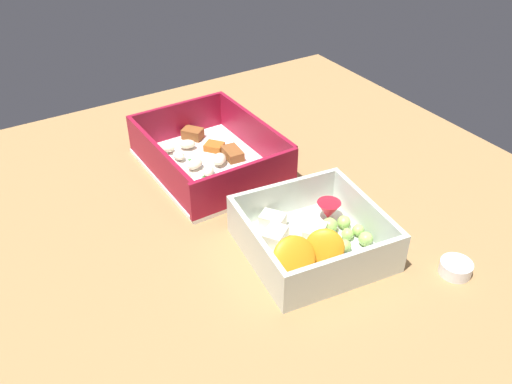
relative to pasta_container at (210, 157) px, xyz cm
name	(u,v)px	position (x,y,z in cm)	size (l,w,h in cm)	color
table_surface	(255,219)	(12.31, -0.08, -2.82)	(80.00, 80.00, 2.00)	#9E7547
pasta_container	(210,157)	(0.00, 0.00, 0.00)	(20.96, 16.06, 5.95)	white
fruit_bowl	(313,238)	(21.84, 1.81, -0.01)	(16.59, 16.65, 5.41)	silver
paper_cup_liner	(456,268)	(33.06, 12.89, -1.06)	(3.50, 3.50, 1.50)	white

